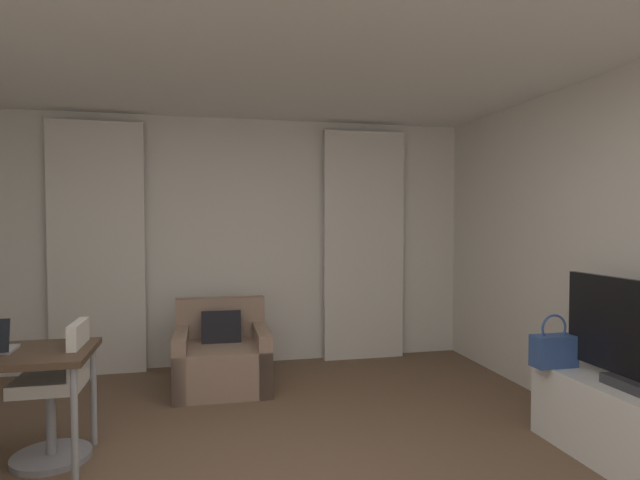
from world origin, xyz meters
TOP-DOWN VIEW (x-y plane):
  - wall_window at (0.00, 3.03)m, footprint 5.12×0.06m
  - curtain_left_panel at (-1.38, 2.90)m, footprint 0.90×0.06m
  - curtain_right_panel at (1.38, 2.90)m, footprint 0.90×0.06m
  - armchair at (-0.20, 2.22)m, footprint 0.84×0.82m
  - desk_chair at (-1.27, 0.98)m, footprint 0.48×0.48m
  - tv_console at (2.18, 0.07)m, footprint 0.44×1.30m
  - tv_flatscreen at (2.18, 0.02)m, footprint 0.20×1.14m
  - handbag_primary at (2.02, 0.57)m, footprint 0.30×0.14m

SIDE VIEW (x-z plane):
  - tv_console at x=2.18m, z-range 0.00..0.51m
  - armchair at x=-0.20m, z-range -0.12..0.66m
  - desk_chair at x=-1.27m, z-range -0.05..0.83m
  - handbag_primary at x=2.02m, z-range 0.44..0.81m
  - tv_flatscreen at x=2.18m, z-range 0.49..1.16m
  - curtain_left_panel at x=-1.38m, z-range 0.00..2.50m
  - curtain_right_panel at x=1.38m, z-range 0.00..2.50m
  - wall_window at x=0.00m, z-range 0.00..2.60m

